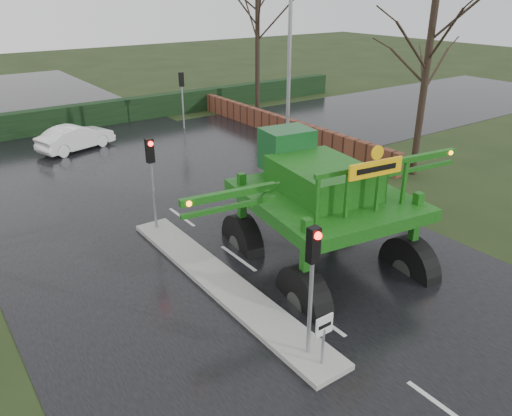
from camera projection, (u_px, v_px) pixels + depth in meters
ground at (319, 318)px, 13.62m from camera, size 140.00×140.00×0.00m
road_main at (160, 201)px, 21.06m from camera, size 14.00×80.00×0.02m
road_cross at (108, 164)px, 25.52m from camera, size 80.00×12.00×0.02m
median_island at (221, 282)px, 15.13m from camera, size 1.20×10.00×0.16m
hedge_row at (61, 119)px, 31.17m from camera, size 44.00×0.90×1.50m
brick_wall at (272, 123)px, 30.87m from camera, size 0.40×20.00×1.20m
keep_left_sign at (324, 332)px, 11.39m from camera, size 0.50×0.07×1.35m
traffic_signal_near at (313, 265)px, 11.13m from camera, size 0.26×0.33×3.52m
traffic_signal_mid at (151, 165)px, 17.46m from camera, size 0.26×0.33×3.52m
traffic_signal_far at (182, 88)px, 30.92m from camera, size 0.26×0.33×3.52m
street_light_right at (285, 38)px, 24.48m from camera, size 3.85×0.30×10.00m
tree_right_near at (427, 63)px, 22.10m from camera, size 5.60×5.60×9.64m
tree_right_far at (257, 17)px, 33.53m from camera, size 7.00×7.00×12.05m
crop_sprayer at (302, 216)px, 13.44m from camera, size 9.88×6.77×5.56m
white_sedan at (78, 150)px, 27.74m from camera, size 4.46×2.66×1.39m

